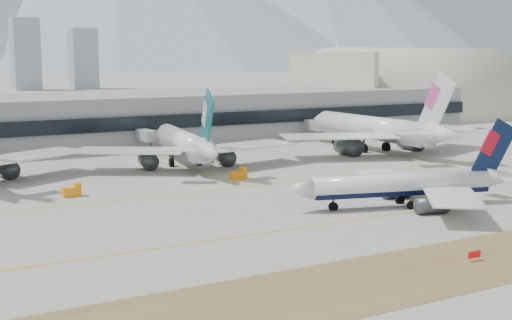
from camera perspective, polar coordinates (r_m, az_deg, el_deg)
ground at (r=116.03m, az=0.92°, el=-5.10°), size 3000.00×3000.00×0.00m
taxiing_airliner at (r=131.37m, az=12.23°, el=-1.99°), size 46.09×39.30×15.78m
widebody_cathay at (r=174.62m, az=-5.62°, el=1.23°), size 55.70×55.25×20.21m
widebody_china_air at (r=202.37m, az=9.74°, el=2.38°), size 65.81×64.19×23.45m
terminal at (r=220.25m, az=-14.65°, el=3.04°), size 280.00×43.10×15.00m
hangar at (r=315.65m, az=12.47°, el=3.32°), size 91.00×60.00×60.00m
hold_sign_right at (r=99.53m, az=17.08°, el=-7.25°), size 2.20×0.15×1.35m
gse_b at (r=142.07m, az=-14.49°, el=-2.42°), size 3.55×2.00×2.60m
gse_c at (r=156.53m, az=-1.37°, el=-1.17°), size 3.55×2.00×2.60m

